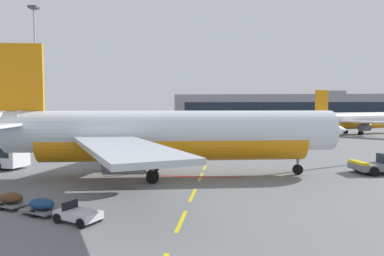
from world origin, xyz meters
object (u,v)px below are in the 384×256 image
(airliner_foreground, at_px, (168,135))
(airliner_mid_left, at_px, (357,120))
(apron_light_mast_near, at_px, (35,57))
(baggage_train, at_px, (26,203))

(airliner_foreground, distance_m, airliner_mid_left, 65.19)
(airliner_foreground, bearing_deg, airliner_mid_left, 57.60)
(airliner_foreground, relative_size, airliner_mid_left, 1.29)
(airliner_foreground, relative_size, apron_light_mast_near, 1.26)
(airliner_foreground, xyz_separation_m, airliner_mid_left, (34.93, 55.04, -0.68))
(airliner_foreground, bearing_deg, apron_light_mast_near, 131.73)
(airliner_foreground, height_order, baggage_train, airliner_foreground)
(airliner_mid_left, relative_size, apron_light_mast_near, 0.98)
(baggage_train, relative_size, apron_light_mast_near, 0.41)
(airliner_mid_left, relative_size, baggage_train, 2.39)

